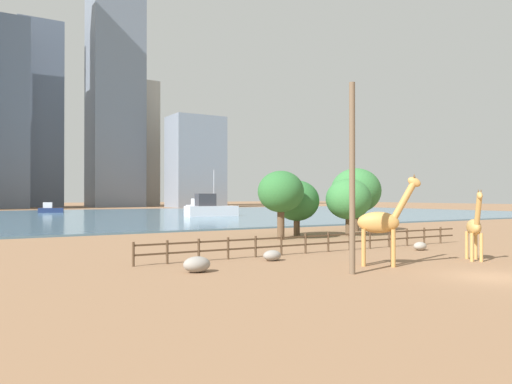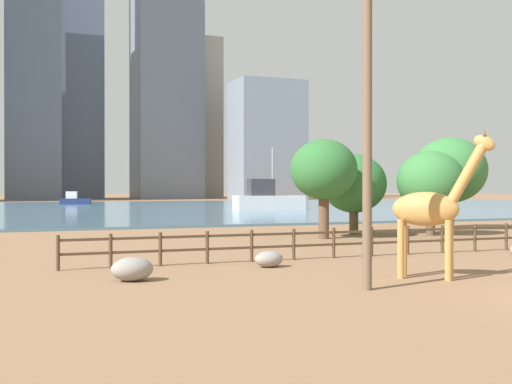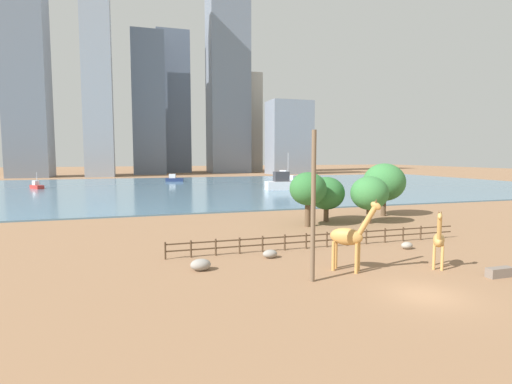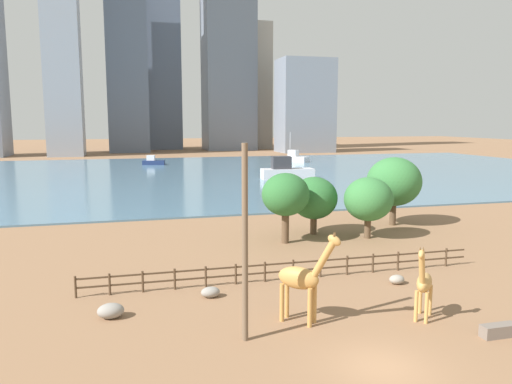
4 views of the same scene
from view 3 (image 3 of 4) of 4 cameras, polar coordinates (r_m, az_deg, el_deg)
ground_plane at (r=99.06m, az=-8.52°, el=0.74°), size 400.00×400.00×0.00m
harbor_water at (r=96.10m, az=-8.25°, el=0.67°), size 180.00×86.00×0.20m
giraffe_tall at (r=27.14m, az=13.18°, el=-6.22°), size 2.86×2.76×4.91m
giraffe_companion at (r=29.90m, az=24.66°, el=-6.29°), size 2.14×2.28×4.13m
utility_pole at (r=24.18m, az=8.18°, el=-2.11°), size 0.28×0.28×9.17m
boulder_near_fence at (r=27.30m, az=-7.92°, el=-10.25°), size 1.37×1.04×0.78m
boulder_by_pole at (r=35.32m, az=20.76°, el=-7.15°), size 0.97×0.77×0.58m
boulder_small at (r=30.27m, az=2.02°, el=-8.82°), size 1.11×0.82×0.62m
feeding_trough at (r=29.97m, az=31.47°, el=-9.75°), size 1.80×0.60×0.60m
enclosure_fence at (r=33.85m, az=9.23°, el=-6.60°), size 26.12×0.14×1.30m
tree_left_large at (r=43.11m, az=7.44°, el=0.41°), size 3.96×3.96×5.89m
tree_center_broad at (r=46.62m, az=15.90°, el=-0.18°), size 4.22×4.22×5.34m
tree_right_tall at (r=53.01m, az=17.84°, el=1.32°), size 5.27×5.27×6.67m
tree_left_small at (r=46.99m, az=10.03°, el=-0.20°), size 4.22×4.22×5.19m
boat_ferry at (r=102.79m, az=-28.85°, el=0.77°), size 3.52×4.24×3.70m
boat_sailboat at (r=117.24m, az=-11.62°, el=1.84°), size 5.25×2.90×2.19m
boat_tug at (r=125.41m, az=4.27°, el=2.25°), size 5.63×6.70×2.87m
boat_barge at (r=88.04m, az=4.16°, el=1.23°), size 9.18×3.89×8.07m
skyline_tower_needle at (r=164.99m, az=-29.94°, el=14.02°), size 13.64×14.38×69.65m
skyline_block_central at (r=185.84m, az=-4.08°, el=18.35°), size 17.17×15.61×99.76m
skyline_tower_glass at (r=188.99m, az=-11.82°, el=12.27°), size 14.50×13.33×62.37m
skyline_block_left at (r=171.31m, az=-15.15°, el=12.00°), size 12.73×11.54×56.78m
skyline_block_right at (r=162.25m, az=-21.91°, el=20.17°), size 9.85×11.61×100.99m
skyline_tower_short at (r=188.22m, az=-0.67°, el=9.80°), size 8.54×8.09×45.32m
skyline_block_wide at (r=168.32m, az=4.75°, el=7.72°), size 17.40×12.23×30.07m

